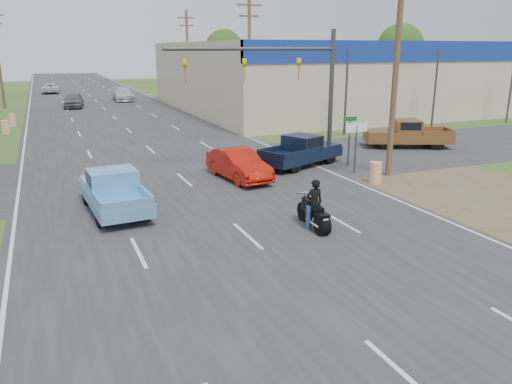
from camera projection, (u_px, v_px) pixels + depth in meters
name	position (u px, v px, depth m)	size (l,w,h in m)	color
ground	(404.00, 376.00, 9.52)	(200.00, 200.00, 0.00)	#324E1F
main_road	(114.00, 118.00, 44.90)	(15.00, 180.00, 0.02)	#2D2D30
cross_road	(174.00, 171.00, 25.44)	(120.00, 10.00, 0.02)	#2D2D30
dirt_verge	(457.00, 187.00, 22.49)	(8.00, 18.00, 0.01)	brown
big_box_store	(405.00, 73.00, 55.92)	(50.00, 28.10, 6.60)	#B7A88C
utility_pole_1	(396.00, 64.00, 23.11)	(2.00, 0.28, 10.00)	#4C3823
utility_pole_2	(249.00, 58.00, 39.03)	(2.00, 0.28, 10.00)	#4C3823
utility_pole_3	(188.00, 55.00, 54.96)	(2.00, 0.28, 10.00)	#4C3823
tree_3	(400.00, 47.00, 90.35)	(8.40, 8.40, 10.40)	#422D19
tree_5	(224.00, 49.00, 103.18)	(7.98, 7.98, 9.88)	#422D19
barrel_0	(375.00, 173.00, 23.00)	(0.56, 0.56, 1.00)	orange
barrel_1	(298.00, 142.00, 30.67)	(0.56, 0.56, 1.00)	orange
barrel_2	(5.00, 127.00, 36.27)	(0.56, 0.56, 1.00)	orange
barrel_3	(12.00, 120.00, 39.93)	(0.56, 0.56, 1.00)	orange
lane_sign	(356.00, 136.00, 24.45)	(1.20, 0.08, 2.52)	#3F3F44
street_name_sign	(349.00, 136.00, 26.09)	(0.80, 0.08, 2.61)	#3F3F44
signal_mast	(287.00, 73.00, 25.41)	(9.12, 0.40, 7.00)	#3F3F44
red_convertible	(239.00, 165.00, 23.62)	(1.50, 4.29, 1.41)	#B11408
motorcycle	(315.00, 215.00, 17.11)	(0.69, 2.23, 1.13)	black
rider	(314.00, 206.00, 17.07)	(0.61, 0.40, 1.67)	black
blue_pickup	(113.00, 190.00, 19.00)	(2.22, 5.03, 1.63)	black
navy_pickup	(302.00, 150.00, 26.39)	(5.28, 3.64, 1.63)	black
brown_pickup	(406.00, 133.00, 31.30)	(5.62, 4.01, 1.74)	black
distant_car_grey	(74.00, 100.00, 52.25)	(1.85, 4.61, 1.57)	#5F5E63
distant_car_silver	(123.00, 94.00, 59.29)	(2.14, 5.26, 1.53)	silver
distant_car_white	(51.00, 88.00, 69.31)	(2.23, 4.84, 1.35)	silver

